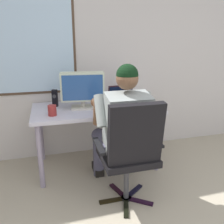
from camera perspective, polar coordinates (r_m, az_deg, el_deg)
wall_rear at (r=3.06m, az=-3.56°, el=14.03°), size 5.66×0.08×2.61m
desk at (r=2.72m, az=-3.85°, el=-0.37°), size 1.42×0.76×0.73m
office_chair at (r=2.03m, az=4.62°, el=-8.82°), size 0.57×0.53×1.01m
person_seated at (r=2.23m, az=2.36°, el=-3.84°), size 0.53×0.80×1.28m
crt_monitor at (r=2.62m, az=-7.18°, el=5.95°), size 0.49×0.24×0.40m
laptop at (r=2.77m, az=2.63°, el=2.94°), size 0.35×0.32×0.23m
wine_glass at (r=2.50m, az=-0.59°, el=2.13°), size 0.07×0.07×0.13m
desk_speaker at (r=2.78m, az=-13.68°, el=3.30°), size 0.07×0.08×0.19m
coffee_mug at (r=2.45m, az=-14.30°, el=0.38°), size 0.09×0.09×0.11m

